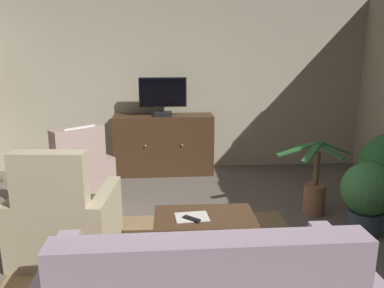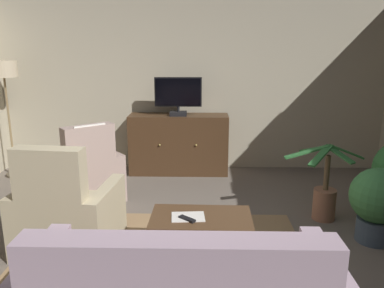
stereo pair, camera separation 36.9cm
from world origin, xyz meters
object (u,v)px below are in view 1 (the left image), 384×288
object	(u,v)px
tv_cabinet	(164,146)
coffee_table	(205,221)
tv_remote	(192,219)
television	(163,96)
potted_plant_on_hearth_side	(314,191)
armchair_angled_to_table	(70,181)
potted_plant_small_fern_corner	(368,194)
armchair_beside_cabinet	(65,222)
folded_newspaper	(192,217)

from	to	relation	value
tv_cabinet	coffee_table	distance (m)	2.63
tv_remote	television	bearing A→B (deg)	-44.46
television	potted_plant_on_hearth_side	world-z (taller)	television
coffee_table	armchair_angled_to_table	xyz separation A→B (m)	(-1.53, 1.40, -0.06)
armchair_angled_to_table	potted_plant_small_fern_corner	size ratio (longest dim) A/B	1.56
tv_cabinet	potted_plant_small_fern_corner	size ratio (longest dim) A/B	1.96
tv_remote	armchair_beside_cabinet	xyz separation A→B (m)	(-1.18, 0.27, -0.11)
television	folded_newspaper	xyz separation A→B (m)	(0.23, -2.57, -0.79)
tv_cabinet	armchair_angled_to_table	distance (m)	1.68
coffee_table	armchair_beside_cabinet	bearing A→B (deg)	171.48
coffee_table	potted_plant_small_fern_corner	size ratio (longest dim) A/B	1.20
armchair_beside_cabinet	armchair_angled_to_table	bearing A→B (deg)	100.30
folded_newspaper	armchair_angled_to_table	xyz separation A→B (m)	(-1.41, 1.42, -0.12)
armchair_angled_to_table	potted_plant_small_fern_corner	world-z (taller)	armchair_angled_to_table
television	potted_plant_on_hearth_side	bearing A→B (deg)	-42.33
potted_plant_on_hearth_side	tv_remote	bearing A→B (deg)	-146.78
television	folded_newspaper	world-z (taller)	television
television	armchair_beside_cabinet	world-z (taller)	television
potted_plant_small_fern_corner	tv_cabinet	bearing A→B (deg)	134.30
potted_plant_small_fern_corner	armchair_beside_cabinet	bearing A→B (deg)	-175.96
coffee_table	tv_remote	distance (m)	0.16
coffee_table	armchair_angled_to_table	size ratio (longest dim) A/B	0.77
armchair_beside_cabinet	folded_newspaper	bearing A→B (deg)	-10.14
television	potted_plant_small_fern_corner	bearing A→B (deg)	-45.00
tv_remote	tv_cabinet	bearing A→B (deg)	-44.56
television	potted_plant_on_hearth_side	distance (m)	2.58
folded_newspaper	potted_plant_on_hearth_side	xyz separation A→B (m)	(1.54, 0.95, -0.16)
tv_remote	armchair_angled_to_table	xyz separation A→B (m)	(-1.40, 1.48, -0.12)
tv_cabinet	potted_plant_small_fern_corner	bearing A→B (deg)	-45.70
tv_remote	potted_plant_on_hearth_side	bearing A→B (deg)	-106.19
tv_cabinet	coffee_table	bearing A→B (deg)	-82.28
tv_remote	potted_plant_on_hearth_side	xyz separation A→B (m)	(1.55, 1.01, -0.17)
tv_remote	folded_newspaper	xyz separation A→B (m)	(0.01, 0.06, -0.01)
armchair_angled_to_table	potted_plant_on_hearth_side	world-z (taller)	armchair_angled_to_table
tv_cabinet	television	distance (m)	0.80
television	tv_remote	xyz separation A→B (m)	(0.23, -2.63, -0.78)
coffee_table	folded_newspaper	world-z (taller)	folded_newspaper
television	armchair_angled_to_table	world-z (taller)	television
tv_remote	armchair_beside_cabinet	distance (m)	1.22
armchair_beside_cabinet	tv_remote	bearing A→B (deg)	-13.08
potted_plant_on_hearth_side	folded_newspaper	bearing A→B (deg)	-148.31
coffee_table	armchair_beside_cabinet	size ratio (longest dim) A/B	0.85
tv_cabinet	folded_newspaper	size ratio (longest dim) A/B	5.09
television	tv_remote	distance (m)	2.75
potted_plant_on_hearth_side	armchair_angled_to_table	bearing A→B (deg)	170.92
tv_cabinet	potted_plant_on_hearth_side	world-z (taller)	tv_cabinet
armchair_angled_to_table	potted_plant_small_fern_corner	distance (m)	3.46
armchair_beside_cabinet	potted_plant_small_fern_corner	size ratio (longest dim) A/B	1.42
television	armchair_angled_to_table	xyz separation A→B (m)	(-1.17, -1.14, -0.91)
coffee_table	folded_newspaper	bearing A→B (deg)	-171.97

